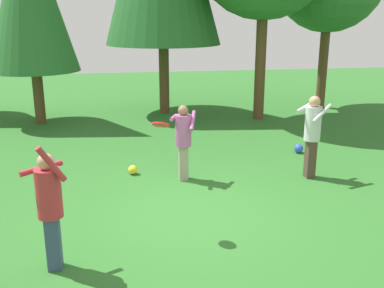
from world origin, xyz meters
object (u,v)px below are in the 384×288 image
(frisbee, at_px, (161,125))
(ball_blue, at_px, (299,149))
(person_catcher, at_px, (312,130))
(person_thrower, at_px, (50,202))
(person_bystander, at_px, (183,136))
(ball_yellow, at_px, (133,170))

(frisbee, xyz_separation_m, ball_blue, (3.83, 3.70, -1.68))
(person_catcher, height_order, ball_blue, person_catcher)
(person_catcher, bearing_deg, person_thrower, -0.61)
(person_bystander, bearing_deg, person_thrower, -19.34)
(person_thrower, bearing_deg, person_bystander, 25.89)
(person_thrower, xyz_separation_m, ball_yellow, (1.19, 3.65, -0.90))
(person_catcher, bearing_deg, person_bystander, -36.84)
(frisbee, relative_size, ball_yellow, 1.65)
(person_thrower, relative_size, person_bystander, 1.15)
(person_thrower, distance_m, ball_yellow, 3.95)
(frisbee, bearing_deg, ball_yellow, 98.14)
(person_thrower, relative_size, ball_yellow, 8.96)
(ball_yellow, bearing_deg, ball_blue, 12.28)
(person_catcher, distance_m, ball_yellow, 3.98)
(frisbee, distance_m, ball_blue, 5.59)
(person_bystander, relative_size, frisbee, 4.73)
(frisbee, distance_m, ball_yellow, 3.28)
(person_thrower, relative_size, person_catcher, 1.04)
(ball_yellow, bearing_deg, person_bystander, -24.65)
(person_catcher, relative_size, ball_blue, 7.74)
(person_catcher, relative_size, frisbee, 5.22)
(person_bystander, height_order, ball_blue, person_bystander)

